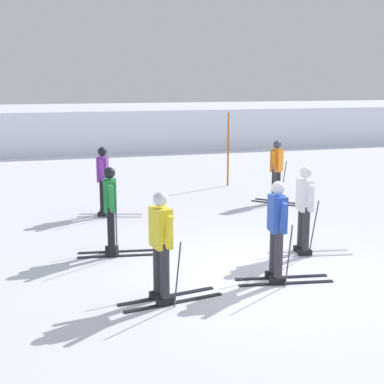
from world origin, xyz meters
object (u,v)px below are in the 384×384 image
(skier_orange, at_px, (277,170))
(skier_green, at_px, (111,208))
(skier_purple, at_px, (103,179))
(skier_yellow, at_px, (162,244))
(skier_blue, at_px, (277,229))
(trail_marker_pole, at_px, (228,150))
(skier_white, at_px, (305,208))

(skier_orange, xyz_separation_m, skier_green, (-4.94, -3.30, 0.00))
(skier_purple, bearing_deg, skier_yellow, -88.09)
(skier_blue, relative_size, skier_green, 1.00)
(skier_green, height_order, trail_marker_pole, trail_marker_pole)
(skier_blue, relative_size, skier_white, 1.00)
(skier_blue, bearing_deg, skier_yellow, -171.19)
(skier_blue, height_order, skier_orange, same)
(skier_yellow, relative_size, skier_green, 1.00)
(skier_purple, height_order, skier_green, same)
(skier_yellow, xyz_separation_m, skier_purple, (-0.19, 5.62, 0.00))
(skier_yellow, xyz_separation_m, skier_white, (3.15, 1.52, 0.00))
(skier_blue, distance_m, skier_orange, 6.03)
(skier_yellow, relative_size, skier_purple, 1.00)
(skier_blue, xyz_separation_m, skier_white, (1.12, 1.21, -0.00))
(skier_purple, relative_size, skier_blue, 1.00)
(skier_purple, relative_size, skier_green, 1.00)
(skier_orange, height_order, skier_white, same)
(skier_green, xyz_separation_m, skier_white, (3.56, -0.98, -0.00))
(skier_yellow, xyz_separation_m, skier_orange, (4.52, 5.80, -0.00))
(skier_orange, bearing_deg, skier_blue, -114.47)
(skier_blue, bearing_deg, skier_white, 47.11)
(skier_yellow, relative_size, trail_marker_pole, 0.74)
(skier_white, height_order, trail_marker_pole, trail_marker_pole)
(skier_purple, height_order, trail_marker_pole, trail_marker_pole)
(trail_marker_pole, bearing_deg, skier_white, -97.51)
(skier_purple, bearing_deg, skier_green, -94.24)
(skier_orange, distance_m, skier_green, 5.94)
(skier_purple, xyz_separation_m, trail_marker_pole, (4.25, 2.84, 0.24))
(skier_blue, bearing_deg, skier_orange, 65.53)
(skier_orange, xyz_separation_m, trail_marker_pole, (-0.46, 2.66, 0.24))
(trail_marker_pole, bearing_deg, skier_yellow, -115.63)
(trail_marker_pole, bearing_deg, skier_blue, -104.04)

